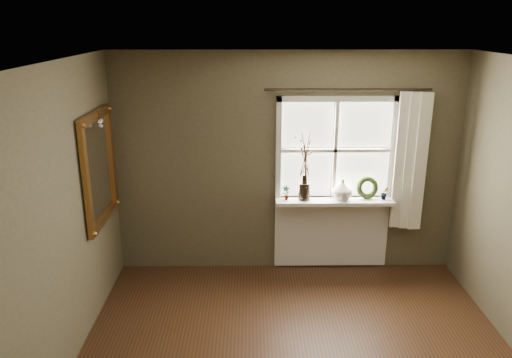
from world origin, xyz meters
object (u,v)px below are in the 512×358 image
Objects in this scene: dark_jug at (304,191)px; gilt_mirror at (99,168)px; cream_vase at (342,189)px; wreath at (367,190)px.

dark_jug is 0.17× the size of gilt_mirror.
gilt_mirror is (-2.60, -0.53, 0.43)m from cream_vase.
gilt_mirror is at bearing -166.23° from dark_jug.
gilt_mirror is (-2.16, -0.53, 0.45)m from dark_jug.
cream_vase is 0.21× the size of gilt_mirror.
wreath is 2.99m from gilt_mirror.
cream_vase reaches higher than dark_jug.
dark_jug is at bearing 180.00° from cream_vase.
cream_vase is 2.69m from gilt_mirror.
dark_jug is 0.74m from wreath.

